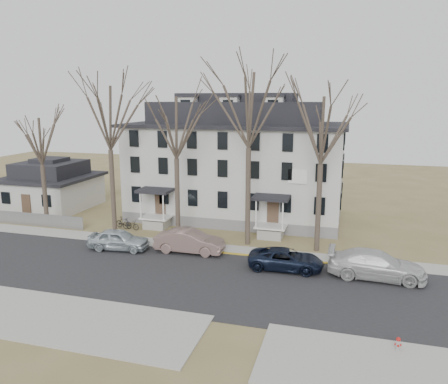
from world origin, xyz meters
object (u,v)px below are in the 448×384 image
(tree_mid_right, at_px, (322,126))
(bicycle_right, at_px, (124,223))
(boarding_house, at_px, (237,163))
(car_navy, at_px, (286,260))
(small_house, at_px, (52,187))
(car_silver, at_px, (119,240))
(tree_bungalow, at_px, (40,138))
(bicycle_left, at_px, (131,225))
(tree_far_left, at_px, (109,113))
(car_white, at_px, (376,265))
(fire_hydrant, at_px, (398,344))
(car_tan, at_px, (189,242))
(tree_center, at_px, (249,105))
(tree_mid_left, at_px, (176,123))

(tree_mid_right, distance_m, bicycle_right, 19.53)
(boarding_house, distance_m, tree_mid_right, 12.51)
(car_navy, bearing_deg, small_house, 66.13)
(boarding_house, height_order, car_silver, boarding_house)
(tree_bungalow, height_order, bicycle_left, tree_bungalow)
(tree_far_left, height_order, car_white, tree_far_left)
(tree_bungalow, distance_m, bicycle_left, 11.15)
(tree_far_left, distance_m, fire_hydrant, 27.61)
(tree_bungalow, bearing_deg, car_navy, -11.30)
(car_tan, xyz_separation_m, bicycle_right, (-7.94, 4.33, -0.35))
(tree_mid_right, bearing_deg, car_silver, -164.61)
(tree_bungalow, xyz_separation_m, car_navy, (22.74, -4.54, -7.41))
(boarding_house, bearing_deg, car_tan, -94.10)
(car_tan, height_order, car_white, car_white)
(small_house, xyz_separation_m, tree_center, (23.00, -6.20, 8.84))
(bicycle_right, bearing_deg, car_white, -93.66)
(tree_mid_right, bearing_deg, bicycle_left, 176.63)
(boarding_house, xyz_separation_m, tree_center, (3.00, -8.15, 5.71))
(tree_mid_left, height_order, bicycle_right, tree_mid_left)
(tree_mid_right, distance_m, tree_bungalow, 24.54)
(car_tan, bearing_deg, car_silver, 98.28)
(tree_center, bearing_deg, car_navy, -50.57)
(bicycle_right, relative_size, fire_hydrant, 2.38)
(tree_mid_left, xyz_separation_m, car_silver, (-3.31, -4.08, -8.80))
(small_house, height_order, car_white, small_house)
(car_silver, relative_size, car_navy, 0.92)
(tree_bungalow, bearing_deg, bicycle_left, 6.88)
(small_house, relative_size, car_silver, 1.85)
(tree_mid_left, xyz_separation_m, bicycle_left, (-4.97, 0.97, -9.15))
(tree_far_left, distance_m, car_silver, 10.72)
(tree_center, relative_size, tree_mid_right, 1.15)
(tree_mid_left, xyz_separation_m, tree_mid_right, (11.50, 0.00, 0.00))
(tree_mid_right, relative_size, car_white, 2.06)
(boarding_house, bearing_deg, car_navy, -62.05)
(tree_center, relative_size, car_silver, 3.13)
(tree_mid_left, height_order, tree_bungalow, tree_mid_left)
(tree_bungalow, xyz_separation_m, car_silver, (9.69, -4.08, -7.32))
(bicycle_left, bearing_deg, car_silver, -153.69)
(car_silver, bearing_deg, bicycle_left, 12.08)
(tree_bungalow, height_order, car_white, tree_bungalow)
(tree_bungalow, height_order, car_navy, tree_bungalow)
(boarding_house, xyz_separation_m, bicycle_right, (-8.75, -6.97, -4.86))
(tree_center, bearing_deg, tree_bungalow, 180.00)
(car_tan, relative_size, bicycle_left, 3.06)
(boarding_house, bearing_deg, bicycle_left, -137.95)
(tree_far_left, xyz_separation_m, tree_bungalow, (-7.00, 0.00, -2.22))
(tree_mid_left, relative_size, car_white, 2.06)
(tree_mid_left, xyz_separation_m, bicycle_right, (-5.75, 1.18, -9.08))
(tree_far_left, xyz_separation_m, car_navy, (15.74, -4.54, -9.64))
(bicycle_right, bearing_deg, car_silver, -144.07)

